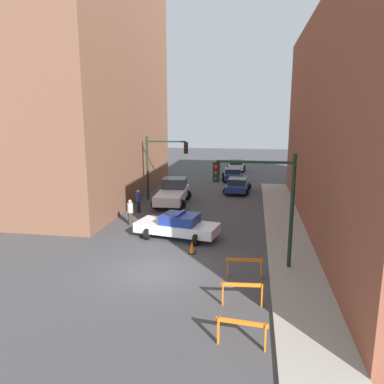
{
  "coord_description": "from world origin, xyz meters",
  "views": [
    {
      "loc": [
        4.14,
        -15.3,
        7.05
      ],
      "look_at": [
        0.39,
        7.35,
        2.17
      ],
      "focal_mm": 35.0,
      "sensor_mm": 36.0,
      "label": 1
    }
  ],
  "objects": [
    {
      "name": "pedestrian_crossing",
      "position": [
        -3.5,
        6.76,
        0.86
      ],
      "size": [
        0.51,
        0.51,
        1.66
      ],
      "rotation": [
        0.0,
        0.0,
        0.84
      ],
      "color": "#382D23",
      "rests_on": "ground_plane"
    },
    {
      "name": "traffic_light_far",
      "position": [
        -3.3,
        14.0,
        3.4
      ],
      "size": [
        3.44,
        0.35,
        5.2
      ],
      "color": "black",
      "rests_on": "ground_plane"
    },
    {
      "name": "sidewalk_right",
      "position": [
        6.2,
        0.0,
        0.06
      ],
      "size": [
        2.4,
        44.0,
        0.12
      ],
      "color": "#9E998E",
      "rests_on": "ground_plane"
    },
    {
      "name": "ground_plane",
      "position": [
        0.0,
        0.0,
        0.0
      ],
      "size": [
        120.0,
        120.0,
        0.0
      ],
      "primitive_type": "plane",
      "color": "#424244"
    },
    {
      "name": "building_corner_left",
      "position": [
        -12.0,
        14.0,
        9.36
      ],
      "size": [
        14.0,
        20.0,
        18.72
      ],
      "color": "brown",
      "rests_on": "ground_plane"
    },
    {
      "name": "traffic_light_near",
      "position": [
        4.73,
        1.33,
        3.53
      ],
      "size": [
        3.64,
        0.35,
        5.2
      ],
      "color": "black",
      "rests_on": "sidewalk_right"
    },
    {
      "name": "pedestrian_corner",
      "position": [
        -3.93,
        9.86,
        0.86
      ],
      "size": [
        0.49,
        0.49,
        1.66
      ],
      "rotation": [
        0.0,
        0.0,
        5.22
      ],
      "color": "black",
      "rests_on": "ground_plane"
    },
    {
      "name": "police_car",
      "position": [
        -0.01,
        4.79,
        0.72
      ],
      "size": [
        4.97,
        2.92,
        1.52
      ],
      "rotation": [
        0.0,
        0.0,
        1.38
      ],
      "color": "white",
      "rests_on": "ground_plane"
    },
    {
      "name": "white_truck",
      "position": [
        -2.06,
        12.86,
        0.91
      ],
      "size": [
        2.8,
        5.49,
        1.9
      ],
      "rotation": [
        0.0,
        0.0,
        0.05
      ],
      "color": "silver",
      "rests_on": "ground_plane"
    },
    {
      "name": "traffic_cone",
      "position": [
        1.19,
        2.52,
        0.32
      ],
      "size": [
        0.36,
        0.36,
        0.66
      ],
      "color": "black",
      "rests_on": "ground_plane"
    },
    {
      "name": "barrier_mid",
      "position": [
        3.89,
        -2.39,
        0.62
      ],
      "size": [
        1.6,
        0.29,
        0.9
      ],
      "rotation": [
        0.0,
        0.0,
        0.09
      ],
      "color": "orange",
      "rests_on": "ground_plane"
    },
    {
      "name": "barrier_front",
      "position": [
        3.96,
        -4.95,
        0.62
      ],
      "size": [
        1.6,
        0.31,
        0.9
      ],
      "rotation": [
        0.0,
        0.0,
        -0.1
      ],
      "color": "orange",
      "rests_on": "ground_plane"
    },
    {
      "name": "barrier_back",
      "position": [
        3.9,
        0.03,
        0.62
      ],
      "size": [
        1.6,
        0.26,
        0.9
      ],
      "rotation": [
        0.0,
        0.0,
        0.07
      ],
      "color": "orange",
      "rests_on": "ground_plane"
    },
    {
      "name": "parked_car_mid",
      "position": [
        1.98,
        24.01,
        0.67
      ],
      "size": [
        2.53,
        4.45,
        1.31
      ],
      "rotation": [
        0.0,
        0.0,
        0.09
      ],
      "color": "navy",
      "rests_on": "ground_plane"
    },
    {
      "name": "parked_car_near",
      "position": [
        2.8,
        17.96,
        0.67
      ],
      "size": [
        2.45,
        4.4,
        1.31
      ],
      "rotation": [
        0.0,
        0.0,
        -0.06
      ],
      "color": "navy",
      "rests_on": "ground_plane"
    },
    {
      "name": "parked_car_far",
      "position": [
        2.05,
        30.88,
        0.67
      ],
      "size": [
        2.34,
        4.34,
        1.31
      ],
      "rotation": [
        0.0,
        0.0,
        0.02
      ],
      "color": "silver",
      "rests_on": "ground_plane"
    }
  ]
}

